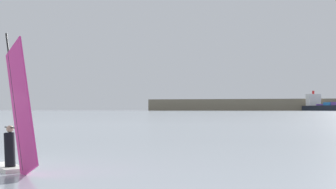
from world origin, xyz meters
TOP-DOWN VIEW (x-y plane):
  - windsurfer at (2.29, -1.57)m, footprint 2.86×3.00m
  - cargo_ship at (197.37, 779.86)m, footprint 66.63×163.37m

SIDE VIEW (x-z plane):
  - windsurfer at x=2.29m, z-range -1.14..3.31m
  - cargo_ship at x=197.37m, z-range -9.69..25.77m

